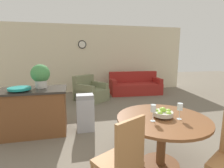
{
  "coord_description": "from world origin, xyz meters",
  "views": [
    {
      "loc": [
        -0.81,
        -0.92,
        1.6
      ],
      "look_at": [
        0.04,
        2.75,
        0.92
      ],
      "focal_mm": 28.0,
      "sensor_mm": 36.0,
      "label": 1
    }
  ],
  "objects_px": {
    "wine_glass_left": "(153,109)",
    "kitchen_island": "(34,111)",
    "fruit_bowl": "(163,113)",
    "dining_chair_near_left": "(122,158)",
    "couch": "(135,86)",
    "trash_bin": "(85,113)",
    "wine_glass_right": "(180,107)",
    "teal_bowl": "(19,89)",
    "dining_table": "(162,129)",
    "armchair": "(90,92)",
    "potted_plant": "(40,75)"
  },
  "relations": [
    {
      "from": "dining_table",
      "to": "dining_chair_near_left",
      "type": "relative_size",
      "value": 1.28
    },
    {
      "from": "wine_glass_right",
      "to": "potted_plant",
      "type": "bearing_deg",
      "value": 138.71
    },
    {
      "from": "dining_chair_near_left",
      "to": "wine_glass_left",
      "type": "relative_size",
      "value": 4.42
    },
    {
      "from": "armchair",
      "to": "dining_table",
      "type": "bearing_deg",
      "value": -119.54
    },
    {
      "from": "potted_plant",
      "to": "dining_chair_near_left",
      "type": "bearing_deg",
      "value": -62.8
    },
    {
      "from": "dining_chair_near_left",
      "to": "potted_plant",
      "type": "bearing_deg",
      "value": 88.71
    },
    {
      "from": "kitchen_island",
      "to": "armchair",
      "type": "height_order",
      "value": "kitchen_island"
    },
    {
      "from": "dining_table",
      "to": "teal_bowl",
      "type": "distance_m",
      "value": 2.59
    },
    {
      "from": "kitchen_island",
      "to": "dining_chair_near_left",
      "type": "bearing_deg",
      "value": -58.24
    },
    {
      "from": "trash_bin",
      "to": "wine_glass_left",
      "type": "bearing_deg",
      "value": -62.82
    },
    {
      "from": "wine_glass_left",
      "to": "teal_bowl",
      "type": "bearing_deg",
      "value": 142.75
    },
    {
      "from": "dining_table",
      "to": "trash_bin",
      "type": "relative_size",
      "value": 1.63
    },
    {
      "from": "kitchen_island",
      "to": "teal_bowl",
      "type": "distance_m",
      "value": 0.54
    },
    {
      "from": "wine_glass_left",
      "to": "fruit_bowl",
      "type": "bearing_deg",
      "value": 25.42
    },
    {
      "from": "wine_glass_left",
      "to": "trash_bin",
      "type": "height_order",
      "value": "wine_glass_left"
    },
    {
      "from": "dining_chair_near_left",
      "to": "couch",
      "type": "relative_size",
      "value": 0.49
    },
    {
      "from": "dining_table",
      "to": "armchair",
      "type": "height_order",
      "value": "armchair"
    },
    {
      "from": "fruit_bowl",
      "to": "wine_glass_right",
      "type": "distance_m",
      "value": 0.23
    },
    {
      "from": "dining_table",
      "to": "kitchen_island",
      "type": "xyz_separation_m",
      "value": [
        -1.95,
        1.52,
        -0.11
      ]
    },
    {
      "from": "dining_chair_near_left",
      "to": "wine_glass_left",
      "type": "height_order",
      "value": "dining_chair_near_left"
    },
    {
      "from": "fruit_bowl",
      "to": "kitchen_island",
      "type": "distance_m",
      "value": 2.5
    },
    {
      "from": "wine_glass_right",
      "to": "teal_bowl",
      "type": "xyz_separation_m",
      "value": [
        -2.33,
        1.5,
        0.06
      ]
    },
    {
      "from": "wine_glass_left",
      "to": "kitchen_island",
      "type": "relative_size",
      "value": 0.17
    },
    {
      "from": "dining_chair_near_left",
      "to": "wine_glass_right",
      "type": "xyz_separation_m",
      "value": [
        0.9,
        0.37,
        0.36
      ]
    },
    {
      "from": "dining_chair_near_left",
      "to": "teal_bowl",
      "type": "relative_size",
      "value": 2.45
    },
    {
      "from": "wine_glass_left",
      "to": "trash_bin",
      "type": "relative_size",
      "value": 0.29
    },
    {
      "from": "wine_glass_left",
      "to": "dining_chair_near_left",
      "type": "bearing_deg",
      "value": -143.32
    },
    {
      "from": "fruit_bowl",
      "to": "teal_bowl",
      "type": "distance_m",
      "value": 2.56
    },
    {
      "from": "wine_glass_right",
      "to": "teal_bowl",
      "type": "bearing_deg",
      "value": 147.13
    },
    {
      "from": "dining_table",
      "to": "kitchen_island",
      "type": "height_order",
      "value": "kitchen_island"
    },
    {
      "from": "fruit_bowl",
      "to": "wine_glass_left",
      "type": "distance_m",
      "value": 0.23
    },
    {
      "from": "fruit_bowl",
      "to": "kitchen_island",
      "type": "height_order",
      "value": "kitchen_island"
    },
    {
      "from": "potted_plant",
      "to": "trash_bin",
      "type": "height_order",
      "value": "potted_plant"
    },
    {
      "from": "fruit_bowl",
      "to": "wine_glass_left",
      "type": "xyz_separation_m",
      "value": [
        -0.19,
        -0.09,
        0.1
      ]
    },
    {
      "from": "wine_glass_left",
      "to": "armchair",
      "type": "bearing_deg",
      "value": 96.25
    },
    {
      "from": "dining_chair_near_left",
      "to": "couch",
      "type": "distance_m",
      "value": 5.21
    },
    {
      "from": "dining_chair_near_left",
      "to": "wine_glass_left",
      "type": "bearing_deg",
      "value": 8.19
    },
    {
      "from": "teal_bowl",
      "to": "couch",
      "type": "height_order",
      "value": "teal_bowl"
    },
    {
      "from": "couch",
      "to": "dining_table",
      "type": "bearing_deg",
      "value": -102.32
    },
    {
      "from": "dining_table",
      "to": "wine_glass_right",
      "type": "bearing_deg",
      "value": -30.77
    },
    {
      "from": "dining_table",
      "to": "wine_glass_right",
      "type": "relative_size",
      "value": 5.67
    },
    {
      "from": "wine_glass_right",
      "to": "couch",
      "type": "distance_m",
      "value": 4.61
    },
    {
      "from": "wine_glass_left",
      "to": "couch",
      "type": "height_order",
      "value": "wine_glass_left"
    },
    {
      "from": "fruit_bowl",
      "to": "trash_bin",
      "type": "relative_size",
      "value": 0.35
    },
    {
      "from": "armchair",
      "to": "trash_bin",
      "type": "bearing_deg",
      "value": -137.23
    },
    {
      "from": "fruit_bowl",
      "to": "kitchen_island",
      "type": "relative_size",
      "value": 0.21
    },
    {
      "from": "wine_glass_right",
      "to": "potted_plant",
      "type": "distance_m",
      "value": 2.66
    },
    {
      "from": "dining_table",
      "to": "fruit_bowl",
      "type": "height_order",
      "value": "fruit_bowl"
    },
    {
      "from": "potted_plant",
      "to": "armchair",
      "type": "height_order",
      "value": "potted_plant"
    },
    {
      "from": "armchair",
      "to": "teal_bowl",
      "type": "bearing_deg",
      "value": -162.05
    }
  ]
}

